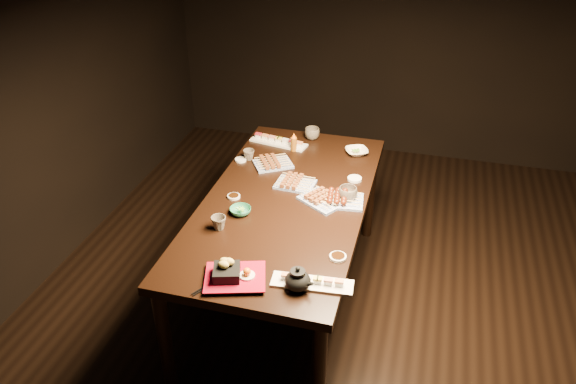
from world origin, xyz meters
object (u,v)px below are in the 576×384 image
(condiment_bottle, at_px, (294,142))
(teacup_far_right, at_px, (312,134))
(edamame_bowl_green, at_px, (241,211))
(tempura_tray, at_px, (235,272))
(yakitori_plate_right, at_px, (322,197))
(yakitori_plate_left, at_px, (273,161))
(teacup_mid_right, at_px, (348,194))
(sushi_platter_near, at_px, (312,281))
(dining_table, at_px, (286,252))
(teacup_near_left, at_px, (219,223))
(sushi_platter_far, at_px, (279,140))
(teapot, at_px, (298,278))
(yakitori_plate_center, at_px, (295,181))
(teacup_far_left, at_px, (249,155))
(edamame_bowl_cream, at_px, (357,152))

(condiment_bottle, bearing_deg, teacup_far_right, 68.92)
(edamame_bowl_green, relative_size, tempura_tray, 0.42)
(yakitori_plate_right, xyz_separation_m, yakitori_plate_left, (-0.39, 0.34, -0.00))
(yakitori_plate_right, height_order, teacup_mid_right, teacup_mid_right)
(yakitori_plate_left, xyz_separation_m, edamame_bowl_green, (-0.01, -0.57, -0.01))
(sushi_platter_near, distance_m, yakitori_plate_right, 0.71)
(dining_table, bearing_deg, teacup_near_left, -130.46)
(sushi_platter_far, height_order, teapot, teapot)
(sushi_platter_near, bearing_deg, teapot, -148.91)
(teacup_far_right, bearing_deg, sushi_platter_near, -76.85)
(teacup_mid_right, relative_size, condiment_bottle, 0.85)
(yakitori_plate_center, bearing_deg, dining_table, -91.09)
(teacup_far_left, bearing_deg, teacup_far_right, 51.15)
(dining_table, distance_m, teacup_far_left, 0.67)
(tempura_tray, height_order, teapot, teapot)
(yakitori_plate_center, xyz_separation_m, teapot, (0.24, -0.88, 0.03))
(condiment_bottle, bearing_deg, teacup_mid_right, -49.00)
(yakitori_plate_right, height_order, teapot, teapot)
(sushi_platter_near, bearing_deg, edamame_bowl_green, 132.74)
(yakitori_plate_left, distance_m, edamame_bowl_green, 0.57)
(tempura_tray, bearing_deg, teacup_far_right, 72.64)
(teacup_far_right, relative_size, condiment_bottle, 0.81)
(yakitori_plate_right, relative_size, teacup_far_left, 3.31)
(edamame_bowl_cream, distance_m, teapot, 1.37)
(dining_table, relative_size, tempura_tray, 6.49)
(yakitori_plate_center, distance_m, teacup_far_right, 0.64)
(sushi_platter_near, xyz_separation_m, condiment_bottle, (-0.42, 1.27, 0.04))
(dining_table, height_order, tempura_tray, tempura_tray)
(sushi_platter_far, relative_size, teacup_mid_right, 3.68)
(teacup_mid_right, bearing_deg, teacup_near_left, -143.03)
(teacup_mid_right, xyz_separation_m, condiment_bottle, (-0.45, 0.52, 0.02))
(teacup_near_left, bearing_deg, edamame_bowl_green, 69.50)
(yakitori_plate_center, xyz_separation_m, teacup_far_right, (-0.05, 0.64, 0.01))
(yakitori_plate_center, height_order, yakitori_plate_left, same)
(teacup_near_left, bearing_deg, dining_table, 54.82)
(sushi_platter_far, bearing_deg, edamame_bowl_cream, -170.87)
(teacup_far_left, bearing_deg, teapot, -61.40)
(teacup_mid_right, bearing_deg, yakitori_plate_left, 151.27)
(sushi_platter_near, height_order, teacup_far_right, teacup_far_right)
(edamame_bowl_green, xyz_separation_m, teapot, (0.45, -0.51, 0.04))
(dining_table, xyz_separation_m, edamame_bowl_green, (-0.20, -0.20, 0.39))
(teapot, bearing_deg, yakitori_plate_left, 130.90)
(yakitori_plate_right, bearing_deg, edamame_bowl_cream, 114.26)
(teacup_far_left, bearing_deg, teacup_near_left, -82.99)
(sushi_platter_far, relative_size, teacup_far_right, 3.87)
(yakitori_plate_center, bearing_deg, condiment_bottle, 109.27)
(sushi_platter_near, bearing_deg, teacup_mid_right, 83.04)
(sushi_platter_far, bearing_deg, teacup_far_left, 76.39)
(yakitori_plate_center, bearing_deg, teacup_far_right, 97.61)
(teacup_far_right, height_order, teapot, teapot)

